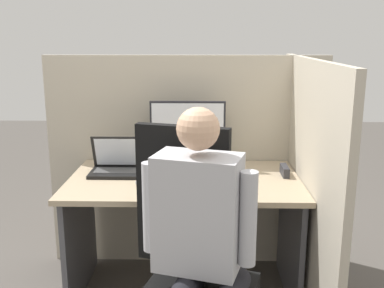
{
  "coord_description": "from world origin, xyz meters",
  "views": [
    {
      "loc": [
        0.1,
        -2.09,
        1.53
      ],
      "look_at": [
        0.05,
        0.19,
        0.98
      ],
      "focal_mm": 42.0,
      "sensor_mm": 36.0,
      "label": 1
    }
  ],
  "objects_px": {
    "laptop": "(117,166)",
    "stapler": "(285,171)",
    "carrot_toy": "(181,183)",
    "person": "(202,244)",
    "paper_box": "(188,162)",
    "monitor": "(188,129)",
    "office_chair": "(191,258)"
  },
  "relations": [
    {
      "from": "laptop",
      "to": "stapler",
      "type": "height_order",
      "value": "laptop"
    },
    {
      "from": "carrot_toy",
      "to": "person",
      "type": "distance_m",
      "value": 0.69
    },
    {
      "from": "paper_box",
      "to": "carrot_toy",
      "type": "distance_m",
      "value": 0.4
    },
    {
      "from": "paper_box",
      "to": "person",
      "type": "bearing_deg",
      "value": -85.18
    },
    {
      "from": "monitor",
      "to": "office_chair",
      "type": "bearing_deg",
      "value": -87.46
    },
    {
      "from": "paper_box",
      "to": "stapler",
      "type": "xyz_separation_m",
      "value": [
        0.58,
        -0.17,
        -0.0
      ]
    },
    {
      "from": "stapler",
      "to": "person",
      "type": "height_order",
      "value": "person"
    },
    {
      "from": "carrot_toy",
      "to": "paper_box",
      "type": "bearing_deg",
      "value": 86.79
    },
    {
      "from": "monitor",
      "to": "paper_box",
      "type": "bearing_deg",
      "value": -90.0
    },
    {
      "from": "paper_box",
      "to": "laptop",
      "type": "xyz_separation_m",
      "value": [
        -0.42,
        -0.15,
        0.01
      ]
    },
    {
      "from": "paper_box",
      "to": "monitor",
      "type": "relative_size",
      "value": 0.65
    },
    {
      "from": "monitor",
      "to": "carrot_toy",
      "type": "xyz_separation_m",
      "value": [
        -0.02,
        -0.41,
        -0.22
      ]
    },
    {
      "from": "paper_box",
      "to": "monitor",
      "type": "xyz_separation_m",
      "value": [
        0.0,
        0.0,
        0.21
      ]
    },
    {
      "from": "laptop",
      "to": "office_chair",
      "type": "relative_size",
      "value": 0.27
    },
    {
      "from": "person",
      "to": "paper_box",
      "type": "bearing_deg",
      "value": 94.82
    },
    {
      "from": "stapler",
      "to": "carrot_toy",
      "type": "relative_size",
      "value": 1.19
    },
    {
      "from": "stapler",
      "to": "laptop",
      "type": "bearing_deg",
      "value": 178.98
    },
    {
      "from": "paper_box",
      "to": "stapler",
      "type": "distance_m",
      "value": 0.6
    },
    {
      "from": "laptop",
      "to": "person",
      "type": "height_order",
      "value": "person"
    },
    {
      "from": "monitor",
      "to": "carrot_toy",
      "type": "height_order",
      "value": "monitor"
    },
    {
      "from": "person",
      "to": "laptop",
      "type": "bearing_deg",
      "value": 118.68
    },
    {
      "from": "laptop",
      "to": "office_chair",
      "type": "bearing_deg",
      "value": -58.77
    },
    {
      "from": "monitor",
      "to": "person",
      "type": "bearing_deg",
      "value": -85.19
    },
    {
      "from": "paper_box",
      "to": "laptop",
      "type": "bearing_deg",
      "value": -159.73
    },
    {
      "from": "laptop",
      "to": "stapler",
      "type": "bearing_deg",
      "value": -1.02
    },
    {
      "from": "monitor",
      "to": "carrot_toy",
      "type": "relative_size",
      "value": 3.96
    },
    {
      "from": "stapler",
      "to": "carrot_toy",
      "type": "xyz_separation_m",
      "value": [
        -0.6,
        -0.23,
        -0.01
      ]
    },
    {
      "from": "stapler",
      "to": "person",
      "type": "relative_size",
      "value": 0.11
    },
    {
      "from": "office_chair",
      "to": "paper_box",
      "type": "bearing_deg",
      "value": 92.55
    },
    {
      "from": "carrot_toy",
      "to": "person",
      "type": "xyz_separation_m",
      "value": [
        0.11,
        -0.68,
        -0.02
      ]
    },
    {
      "from": "laptop",
      "to": "person",
      "type": "distance_m",
      "value": 1.06
    },
    {
      "from": "carrot_toy",
      "to": "stapler",
      "type": "bearing_deg",
      "value": 21.13
    }
  ]
}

